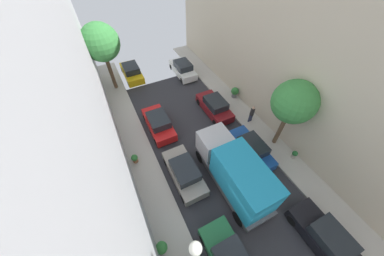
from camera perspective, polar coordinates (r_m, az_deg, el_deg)
The scene contains 18 objects.
ground at distance 14.36m, azimuth 15.91°, elevation -21.90°, with size 32.00×32.00×0.00m, color #2D2D33.
sidewalk_left at distance 13.29m, azimuth -4.18°, elevation -31.66°, with size 2.00×44.00×0.15m, color #B7B2A8.
sidewalk_right at distance 16.79m, azimuth 29.73°, elevation -12.50°, with size 2.00×44.00×0.15m, color #B7B2A8.
parked_car_left_3 at distance 14.19m, azimuth -2.21°, elevation -12.68°, with size 1.78×4.20×1.57m.
parked_car_left_4 at distance 17.17m, azimuth -9.61°, elevation 1.33°, with size 1.78×4.20×1.57m.
parked_car_left_5 at distance 23.97m, azimuth -17.02°, elevation 15.21°, with size 1.78×4.20×1.57m.
parked_car_right_1 at distance 14.79m, azimuth 34.28°, elevation -24.88°, with size 1.78×4.20×1.57m.
parked_car_right_2 at distance 15.89m, azimuth 16.52°, elevation -5.79°, with size 1.78×4.20×1.57m.
parked_car_right_3 at distance 18.57m, azimuth 6.54°, elevation 6.19°, with size 1.78×4.20×1.57m.
parked_car_right_4 at distance 23.55m, azimuth -2.68°, elevation 16.69°, with size 1.78×4.20×1.57m.
delivery_truck at distance 13.26m, azimuth 12.29°, elevation -12.30°, with size 2.26×6.60×3.38m.
pedestrian at distance 18.03m, azimuth 16.87°, elevation 4.00°, with size 0.40×0.36×1.72m.
street_tree_0 at distance 20.80m, azimuth -24.89°, elevation 21.44°, with size 3.37×3.37×6.58m.
street_tree_1 at distance 14.86m, azimuth 27.39°, elevation 6.62°, with size 2.99×2.99×5.84m.
potted_plant_0 at distance 17.09m, azimuth 27.48°, elevation -6.76°, with size 0.41×0.41×0.70m.
potted_plant_2 at distance 12.77m, azimuth -8.75°, elevation -31.04°, with size 0.65×0.65×0.95m.
potted_plant_4 at distance 20.47m, azimuth 12.24°, elevation 10.16°, with size 0.75×0.75×1.09m.
potted_plant_5 at distance 15.55m, azimuth -16.21°, elevation -8.44°, with size 0.49×0.49×0.76m.
Camera 1 is at (-5.25, -2.36, 13.15)m, focal length 18.47 mm.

